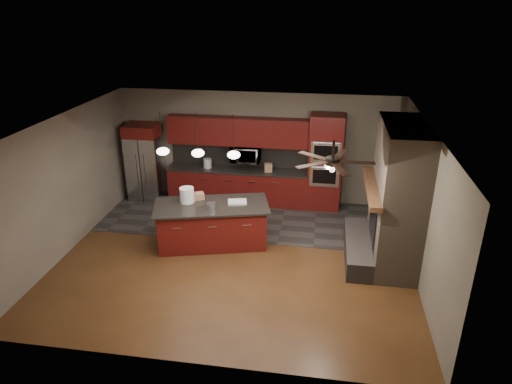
% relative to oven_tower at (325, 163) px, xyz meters
% --- Properties ---
extents(ground, '(7.00, 7.00, 0.00)m').
position_rel_oven_tower_xyz_m(ground, '(-1.70, -2.69, -1.19)').
color(ground, brown).
rests_on(ground, ground).
extents(ceiling, '(7.00, 6.00, 0.02)m').
position_rel_oven_tower_xyz_m(ceiling, '(-1.70, -2.69, 1.61)').
color(ceiling, white).
rests_on(ceiling, back_wall).
extents(back_wall, '(7.00, 0.02, 2.80)m').
position_rel_oven_tower_xyz_m(back_wall, '(-1.70, 0.31, 0.21)').
color(back_wall, slate).
rests_on(back_wall, ground).
extents(right_wall, '(0.02, 6.00, 2.80)m').
position_rel_oven_tower_xyz_m(right_wall, '(1.80, -2.69, 0.21)').
color(right_wall, slate).
rests_on(right_wall, ground).
extents(left_wall, '(0.02, 6.00, 2.80)m').
position_rel_oven_tower_xyz_m(left_wall, '(-5.20, -2.69, 0.21)').
color(left_wall, slate).
rests_on(left_wall, ground).
extents(slate_tile_patch, '(7.00, 2.40, 0.01)m').
position_rel_oven_tower_xyz_m(slate_tile_patch, '(-1.70, -0.89, -1.19)').
color(slate_tile_patch, '#373431').
rests_on(slate_tile_patch, ground).
extents(fireplace_column, '(1.30, 2.10, 2.80)m').
position_rel_oven_tower_xyz_m(fireplace_column, '(1.34, -2.29, 0.11)').
color(fireplace_column, '#766554').
rests_on(fireplace_column, ground).
extents(back_cabinetry, '(3.59, 0.64, 2.20)m').
position_rel_oven_tower_xyz_m(back_cabinetry, '(-2.18, 0.05, -0.30)').
color(back_cabinetry, '#611211').
rests_on(back_cabinetry, ground).
extents(oven_tower, '(0.80, 0.63, 2.38)m').
position_rel_oven_tower_xyz_m(oven_tower, '(0.00, 0.00, 0.00)').
color(oven_tower, '#611211').
rests_on(oven_tower, ground).
extents(microwave, '(0.73, 0.41, 0.50)m').
position_rel_oven_tower_xyz_m(microwave, '(-1.98, 0.06, 0.11)').
color(microwave, silver).
rests_on(microwave, back_cabinetry).
extents(refrigerator, '(0.84, 0.75, 1.98)m').
position_rel_oven_tower_xyz_m(refrigerator, '(-4.58, -0.07, -0.20)').
color(refrigerator, silver).
rests_on(refrigerator, ground).
extents(kitchen_island, '(2.56, 1.64, 0.92)m').
position_rel_oven_tower_xyz_m(kitchen_island, '(-2.30, -2.23, -0.73)').
color(kitchen_island, '#611211').
rests_on(kitchen_island, ground).
extents(white_bucket, '(0.33, 0.33, 0.32)m').
position_rel_oven_tower_xyz_m(white_bucket, '(-2.84, -2.17, -0.11)').
color(white_bucket, white).
rests_on(white_bucket, kitchen_island).
extents(paint_can, '(0.19, 0.19, 0.13)m').
position_rel_oven_tower_xyz_m(paint_can, '(-2.26, -2.41, -0.21)').
color(paint_can, silver).
rests_on(paint_can, kitchen_island).
extents(paint_tray, '(0.44, 0.35, 0.04)m').
position_rel_oven_tower_xyz_m(paint_tray, '(-1.78, -2.04, -0.25)').
color(paint_tray, white).
rests_on(paint_tray, kitchen_island).
extents(cardboard_box, '(0.28, 0.25, 0.14)m').
position_rel_oven_tower_xyz_m(cardboard_box, '(-2.64, -1.98, -0.20)').
color(cardboard_box, '#A27453').
rests_on(cardboard_box, kitchen_island).
extents(counter_bucket, '(0.25, 0.25, 0.23)m').
position_rel_oven_tower_xyz_m(counter_bucket, '(-2.95, 0.01, -0.18)').
color(counter_bucket, silver).
rests_on(counter_bucket, back_cabinetry).
extents(counter_box, '(0.21, 0.18, 0.21)m').
position_rel_oven_tower_xyz_m(counter_box, '(-1.39, -0.04, -0.19)').
color(counter_box, '#AA7D57').
rests_on(counter_box, back_cabinetry).
extents(pendant_left, '(0.26, 0.26, 0.92)m').
position_rel_oven_tower_xyz_m(pendant_left, '(-3.35, -1.99, 0.77)').
color(pendant_left, black).
rests_on(pendant_left, ceiling).
extents(pendant_center, '(0.26, 0.26, 0.92)m').
position_rel_oven_tower_xyz_m(pendant_center, '(-2.60, -1.99, 0.77)').
color(pendant_center, black).
rests_on(pendant_center, ceiling).
extents(pendant_right, '(0.26, 0.26, 0.92)m').
position_rel_oven_tower_xyz_m(pendant_right, '(-1.85, -1.99, 0.77)').
color(pendant_right, black).
rests_on(pendant_right, ceiling).
extents(ceiling_fan, '(1.27, 1.33, 0.41)m').
position_rel_oven_tower_xyz_m(ceiling_fan, '(0.10, -3.49, 1.27)').
color(ceiling_fan, black).
rests_on(ceiling_fan, ceiling).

